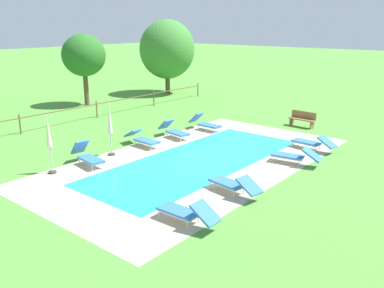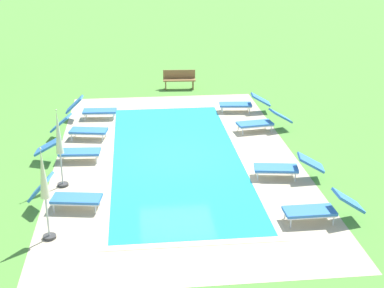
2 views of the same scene
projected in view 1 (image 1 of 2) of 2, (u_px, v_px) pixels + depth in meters
ground_plane at (198, 161)px, 17.63m from camera, size 160.00×160.00×0.00m
pool_deck_paving at (198, 161)px, 17.62m from camera, size 14.34×7.78×0.01m
swimming_pool_water at (198, 161)px, 17.62m from camera, size 10.68×4.11×0.01m
pool_coping_rim at (198, 160)px, 17.62m from camera, size 11.16×4.59×0.01m
sun_lounger_north_near_steps at (88, 156)px, 17.01m from camera, size 0.89×1.96×0.96m
sun_lounger_north_mid at (295, 156)px, 17.12m from camera, size 0.90×2.11×0.77m
sun_lounger_north_far at (143, 139)px, 19.62m from camera, size 0.73×2.08×0.76m
sun_lounger_north_end at (233, 184)px, 14.15m from camera, size 0.91×2.12×0.74m
sun_lounger_south_near_corner at (206, 123)px, 22.54m from camera, size 0.70×1.97×0.91m
sun_lounger_south_mid at (312, 142)px, 19.04m from camera, size 0.78×2.10×0.75m
sun_lounger_south_far at (174, 130)px, 21.04m from camera, size 0.95×2.04×0.88m
sun_lounger_south_end at (186, 212)px, 12.03m from camera, size 0.63×2.03×0.80m
patio_umbrella_closed_row_west at (49, 137)px, 15.74m from camera, size 0.32×0.32×2.35m
patio_umbrella_closed_row_mid_west at (110, 124)px, 17.96m from camera, size 0.32×0.32×2.34m
wooden_bench_lawn_side at (302, 119)px, 23.23m from camera, size 0.54×1.52×0.87m
perimeter_fence at (61, 113)px, 23.50m from camera, size 25.19×0.08×1.05m
tree_far_west at (84, 55)px, 28.56m from camera, size 3.01×3.01×4.96m
tree_centre at (167, 49)px, 33.30m from camera, size 4.45×4.45×5.95m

